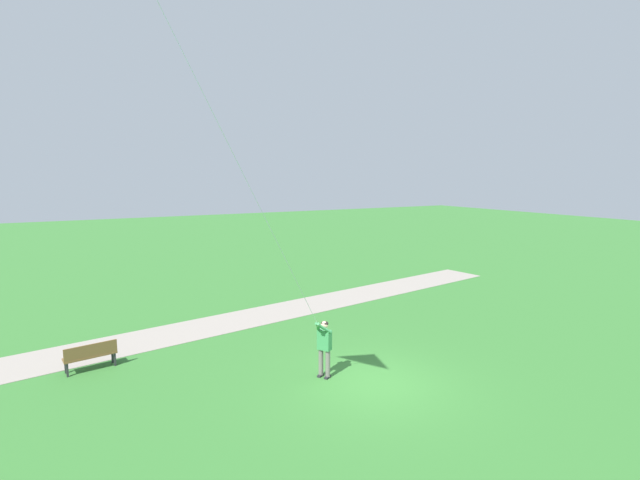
% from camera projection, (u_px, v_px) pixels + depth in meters
% --- Properties ---
extents(ground_plane, '(120.00, 120.00, 0.00)m').
position_uv_depth(ground_plane, '(376.00, 383.00, 13.25)').
color(ground_plane, '#33702D').
extents(walkway_path, '(7.06, 32.01, 0.02)m').
position_uv_depth(walkway_path, '(229.00, 322.00, 18.76)').
color(walkway_path, gray).
rests_on(walkway_path, ground).
extents(person_kite_flyer, '(0.53, 0.62, 1.83)m').
position_uv_depth(person_kite_flyer, '(324.00, 344.00, 13.50)').
color(person_kite_flyer, '#232328').
rests_on(person_kite_flyer, ground).
extents(park_bench_near_walkway, '(0.65, 1.55, 0.88)m').
position_uv_depth(park_bench_near_walkway, '(91.00, 354.00, 14.07)').
color(park_bench_near_walkway, brown).
rests_on(park_bench_near_walkway, ground).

